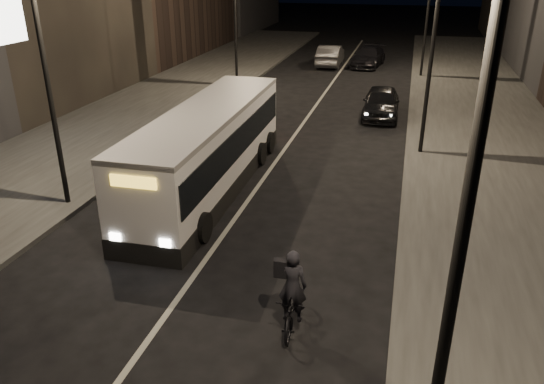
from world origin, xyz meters
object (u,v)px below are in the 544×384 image
Objects in this scene: streetlight_right_near at (446,173)px; car_near at (381,102)px; cyclist_on_bicycle at (293,302)px; streetlight_right_mid at (428,20)px; streetlight_left_near at (48,39)px; city_bus at (209,146)px; car_far at (368,57)px; car_mid at (330,55)px.

streetlight_right_near is 1.84× the size of car_near.
streetlight_right_mid is at bearing 76.69° from cyclist_on_bicycle.
streetlight_right_near is at bearing -86.72° from car_near.
streetlight_left_near reaches higher than cyclist_on_bicycle.
streetlight_left_near is 5.93m from city_bus.
streetlight_right_near is at bearing -36.88° from streetlight_left_near.
cyclist_on_bicycle is at bearing -57.55° from city_bus.
streetlight_right_near is 1.00× the size of streetlight_right_mid.
streetlight_right_near reaches higher than car_near.
city_bus is 12.06m from car_near.
car_far is at bearing 95.83° from streetlight_right_near.
cyclist_on_bicycle is at bearing 96.27° from car_mid.
streetlight_right_near is 35.84m from car_far.
streetlight_right_near is 22.02m from car_near.
car_near is (5.20, 10.85, -0.81)m from city_bus.
streetlight_left_near is (-10.66, 8.00, 0.00)m from streetlight_right_near.
car_near is (-1.73, 21.46, -4.61)m from streetlight_right_near.
car_near is at bearing 63.66° from city_bus.
streetlight_right_mid is at bearing -72.57° from car_far.
car_mid is at bearing 80.95° from streetlight_left_near.
car_mid reaches higher than car_near.
streetlight_right_mid reaches higher than car_mid.
cyclist_on_bicycle is at bearing -27.49° from streetlight_left_near.
car_mid is (-6.39, 18.81, -4.59)m from streetlight_right_mid.
car_near is at bearing -75.45° from car_far.
city_bus is 8.29m from cyclist_on_bicycle.
car_mid is at bearing -162.19° from car_far.
streetlight_right_mid reaches higher than cyclist_on_bicycle.
city_bus is at bearing 34.97° from streetlight_left_near.
car_near is at bearing 85.62° from cyclist_on_bicycle.
streetlight_right_mid is 1.84× the size of car_near.
city_bus reaches higher than cyclist_on_bicycle.
streetlight_right_near is 6.45m from cyclist_on_bicycle.
streetlight_right_near and streetlight_right_mid have the same top height.
streetlight_right_mid is at bearing 90.00° from streetlight_right_near.
streetlight_right_mid is 13.33m from streetlight_left_near.
streetlight_right_near is 1.66× the size of car_far.
streetlight_right_mid is 1.00× the size of streetlight_left_near.
cyclist_on_bicycle is 31.66m from car_far.
car_far is (-3.61, 35.35, -4.65)m from streetlight_right_near.
car_mid is at bearing 107.91° from car_near.
city_bus is 2.20× the size of car_far.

